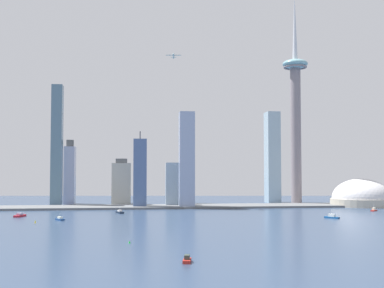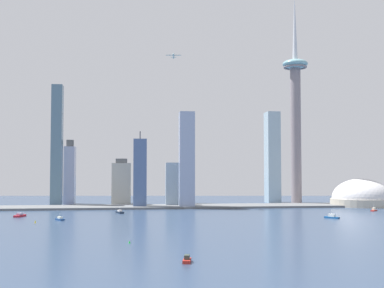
# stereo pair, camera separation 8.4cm
# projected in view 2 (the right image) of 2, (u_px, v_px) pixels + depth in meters

# --- Properties ---
(waterfront_pier) EXTENTS (744.29, 60.44, 2.80)m
(waterfront_pier) POSITION_uv_depth(u_px,v_px,m) (179.00, 206.00, 697.05)
(waterfront_pier) COLOR slate
(waterfront_pier) RESTS_ON ground
(observation_tower) EXTENTS (38.65, 38.65, 328.75)m
(observation_tower) POSITION_uv_depth(u_px,v_px,m) (296.00, 105.00, 763.55)
(observation_tower) COLOR gray
(observation_tower) RESTS_ON ground
(stadium_dome) EXTENTS (88.63, 88.63, 58.03)m
(stadium_dome) POSITION_uv_depth(u_px,v_px,m) (361.00, 199.00, 724.06)
(stadium_dome) COLOR #BBB4A2
(stadium_dome) RESTS_ON ground
(skyscraper_0) EXTENTS (19.12, 14.82, 63.23)m
(skyscraper_0) POSITION_uv_depth(u_px,v_px,m) (172.00, 184.00, 717.45)
(skyscraper_0) COLOR #95AABA
(skyscraper_0) RESTS_ON ground
(skyscraper_1) EXTENTS (27.63, 21.70, 69.20)m
(skyscraper_1) POSITION_uv_depth(u_px,v_px,m) (121.00, 184.00, 729.16)
(skyscraper_1) COLOR #B0AEA0
(skyscraper_1) RESTS_ON ground
(skyscraper_2) EXTENTS (12.37, 18.71, 71.92)m
(skyscraper_2) POSITION_uv_depth(u_px,v_px,m) (190.00, 182.00, 782.90)
(skyscraper_2) COLOR #A4C4C4
(skyscraper_2) RESTS_ON ground
(skyscraper_3) EXTENTS (20.63, 27.54, 146.19)m
(skyscraper_3) POSITION_uv_depth(u_px,v_px,m) (272.00, 157.00, 802.06)
(skyscraper_3) COLOR #9DBAC8
(skyscraper_3) RESTS_ON ground
(skyscraper_4) EXTENTS (12.76, 24.20, 42.75)m
(skyscraper_4) POSITION_uv_depth(u_px,v_px,m) (117.00, 190.00, 784.87)
(skyscraper_4) COLOR gray
(skyscraper_4) RESTS_ON ground
(skyscraper_5) EXTENTS (20.79, 21.19, 133.45)m
(skyscraper_5) POSITION_uv_depth(u_px,v_px,m) (187.00, 160.00, 688.40)
(skyscraper_5) COLOR #95A4C5
(skyscraper_5) RESTS_ON ground
(skyscraper_6) EXTENTS (18.31, 16.91, 106.90)m
(skyscraper_6) POSITION_uv_depth(u_px,v_px,m) (140.00, 173.00, 690.64)
(skyscraper_6) COLOR #4A6290
(skyscraper_6) RESTS_ON ground
(skyscraper_7) EXTENTS (16.13, 24.38, 99.03)m
(skyscraper_7) POSITION_uv_depth(u_px,v_px,m) (70.00, 174.00, 768.32)
(skyscraper_7) COLOR #A3A9C7
(skyscraper_7) RESTS_ON ground
(skyscraper_8) EXTENTS (15.48, 18.24, 177.99)m
(skyscraper_8) POSITION_uv_depth(u_px,v_px,m) (57.00, 145.00, 728.74)
(skyscraper_8) COLOR slate
(skyscraper_8) RESTS_ON ground
(boat_0) EXTENTS (6.36, 11.99, 4.36)m
(boat_0) POSITION_uv_depth(u_px,v_px,m) (187.00, 260.00, 287.12)
(boat_0) COLOR #AF261E
(boat_0) RESTS_ON ground
(boat_1) EXTENTS (14.45, 15.95, 9.37)m
(boat_1) POSITION_uv_depth(u_px,v_px,m) (332.00, 217.00, 544.22)
(boat_1) COLOR #164C8A
(boat_1) RESTS_ON ground
(boat_2) EXTENTS (10.99, 13.18, 7.39)m
(boat_2) POSITION_uv_depth(u_px,v_px,m) (60.00, 219.00, 521.41)
(boat_2) COLOR navy
(boat_2) RESTS_ON ground
(boat_3) EXTENTS (12.86, 12.99, 9.29)m
(boat_3) POSITION_uv_depth(u_px,v_px,m) (374.00, 210.00, 638.41)
(boat_3) COLOR #A9221D
(boat_3) RESTS_ON ground
(boat_4) EXTENTS (10.65, 16.35, 9.63)m
(boat_4) POSITION_uv_depth(u_px,v_px,m) (120.00, 212.00, 605.57)
(boat_4) COLOR #192639
(boat_4) RESTS_ON ground
(boat_5) EXTENTS (11.37, 18.42, 4.24)m
(boat_5) POSITION_uv_depth(u_px,v_px,m) (20.00, 215.00, 560.95)
(boat_5) COLOR #B7202E
(boat_5) RESTS_ON ground
(channel_buoy_0) EXTENTS (1.58, 1.58, 1.93)m
(channel_buoy_0) POSITION_uv_depth(u_px,v_px,m) (130.00, 242.00, 361.34)
(channel_buoy_0) COLOR green
(channel_buoy_0) RESTS_ON ground
(channel_buoy_1) EXTENTS (1.55, 1.55, 3.00)m
(channel_buoy_1) POSITION_uv_depth(u_px,v_px,m) (35.00, 221.00, 496.59)
(channel_buoy_1) COLOR yellow
(channel_buoy_1) RESTS_ON ground
(airplane) EXTENTS (21.75, 24.81, 7.55)m
(airplane) POSITION_uv_depth(u_px,v_px,m) (174.00, 56.00, 703.08)
(airplane) COLOR #ABC3BE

